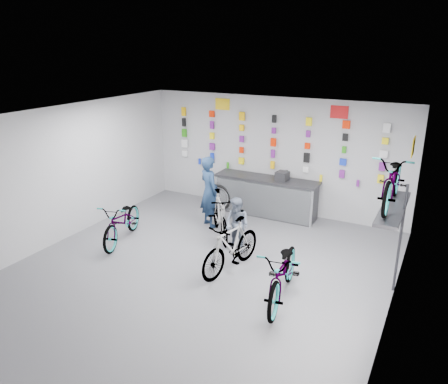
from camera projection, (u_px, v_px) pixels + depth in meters
The scene contains 20 objects.
floor at pixel (195, 274), 8.46m from camera, with size 8.00×8.00×0.00m, color #545459.
ceiling at pixel (192, 120), 7.50m from camera, with size 8.00×8.00×0.00m, color white.
wall_back at pixel (274, 155), 11.34m from camera, with size 7.00×7.00×0.00m, color #A9A9AB.
wall_left at pixel (57, 176), 9.52m from camera, with size 8.00×8.00×0.00m, color #A9A9AB.
wall_right at pixel (396, 239), 6.44m from camera, with size 8.00×8.00×0.00m, color #A9A9AB.
counter at pixel (266, 197), 11.28m from camera, with size 2.70×0.66×1.00m.
merch_wall at pixel (273, 144), 11.19m from camera, with size 5.58×0.08×1.57m.
wall_bracket at pixel (394, 213), 7.54m from camera, with size 0.39×1.90×2.00m.
sign_left at pixel (222, 104), 11.59m from camera, with size 0.42×0.02×0.30m, color yellow.
sign_right at pixel (339, 112), 10.23m from camera, with size 0.42×0.02×0.30m, color red.
sign_side at pixel (413, 147), 7.09m from camera, with size 0.02×0.40×0.30m, color yellow.
bike_left at pixel (122, 221), 9.74m from camera, with size 0.64×1.84×0.96m, color gray.
bike_center at pixel (231, 246), 8.45m from camera, with size 0.49×1.73×1.04m, color gray.
bike_right at pixel (284, 272), 7.47m from camera, with size 0.70×2.01×1.05m, color gray.
bike_service at pixel (220, 215), 9.95m from camera, with size 0.50×1.77×1.06m, color gray.
bike_wall at pixel (394, 180), 7.38m from camera, with size 0.63×1.80×0.95m, color gray.
clerk at pixel (209, 192), 10.48m from camera, with size 0.64×0.42×1.74m, color #1A2E4D.
customer at pixel (237, 225), 9.26m from camera, with size 0.58×0.45×1.19m, color slate.
spare_wheel at pixel (217, 198), 11.54m from camera, with size 0.75×0.34×0.74m.
register at pixel (282, 176), 10.90m from camera, with size 0.28×0.30×0.22m, color black.
Camera 1 is at (3.97, -6.39, 4.23)m, focal length 35.00 mm.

